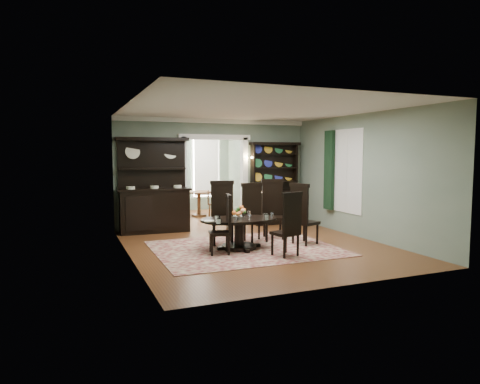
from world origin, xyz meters
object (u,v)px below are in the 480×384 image
Objects in this scene: sideboard at (154,199)px; welsh_dresser at (275,194)px; dining_table at (239,228)px; parlor_table at (199,200)px.

sideboard reaches higher than welsh_dresser.
parlor_table is (0.59, 4.90, 0.07)m from dining_table.
sideboard reaches higher than parlor_table.
sideboard is at bearing -177.44° from welsh_dresser.
dining_table is 3.04m from sideboard.
sideboard is 2.90m from parlor_table.
dining_table is 4.94m from parlor_table.
parlor_table is at bearing 87.21° from dining_table.
dining_table is at bearing -127.36° from welsh_dresser.
dining_table is at bearing -96.82° from parlor_table.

